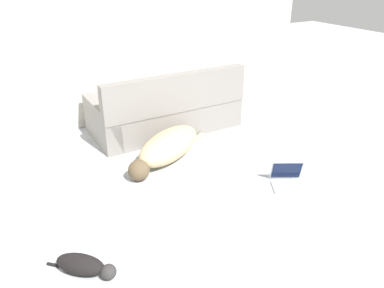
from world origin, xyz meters
TOP-DOWN VIEW (x-y plane):
  - wall_back at (0.00, 4.12)m, footprint 6.52×0.06m
  - couch at (0.62, 3.47)m, footprint 1.95×0.95m
  - dog at (0.25, 2.66)m, footprint 1.30×0.84m
  - cat at (-1.05, 1.38)m, footprint 0.46×0.45m
  - laptop_open at (1.11, 1.60)m, footprint 0.43×0.43m

SIDE VIEW (x-z plane):
  - cat at x=-1.05m, z-range 0.00..0.15m
  - laptop_open at x=1.11m, z-range -0.04..0.20m
  - dog at x=0.25m, z-range -0.01..0.34m
  - couch at x=0.62m, z-range -0.17..0.69m
  - wall_back at x=0.00m, z-range 0.00..2.57m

